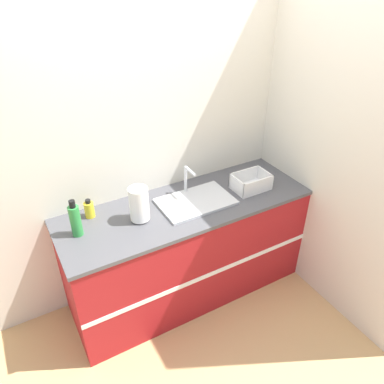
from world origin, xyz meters
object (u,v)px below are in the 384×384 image
(bottle_green, at_px, (75,220))
(bottle_yellow, at_px, (89,209))
(paper_towel_roll, at_px, (139,204))
(sink, at_px, (195,200))
(dish_rack, at_px, (251,183))

(bottle_green, height_order, bottle_yellow, bottle_green)
(paper_towel_roll, height_order, bottle_yellow, paper_towel_roll)
(sink, bearing_deg, bottle_green, 176.56)
(sink, height_order, bottle_green, bottle_green)
(paper_towel_roll, distance_m, bottle_yellow, 0.38)
(paper_towel_roll, height_order, dish_rack, paper_towel_roll)
(sink, distance_m, paper_towel_roll, 0.47)
(paper_towel_roll, distance_m, bottle_green, 0.44)
(dish_rack, height_order, bottle_green, bottle_green)
(sink, height_order, bottle_yellow, sink)
(sink, distance_m, bottle_green, 0.90)
(sink, xyz_separation_m, paper_towel_roll, (-0.46, 0.00, 0.12))
(dish_rack, bearing_deg, bottle_green, 175.84)
(dish_rack, bearing_deg, sink, 174.54)
(dish_rack, height_order, bottle_yellow, bottle_yellow)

